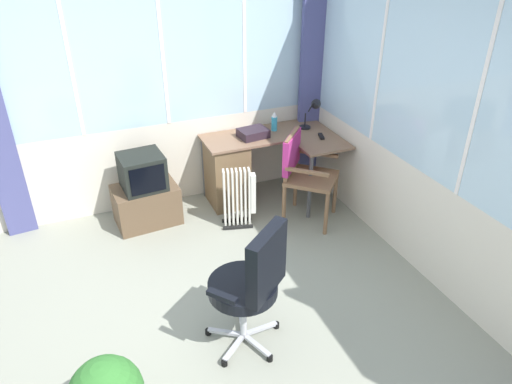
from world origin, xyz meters
TOP-DOWN VIEW (x-y plane):
  - ground at (0.00, 0.00)m, footprint 5.30×5.66m
  - north_window_panel at (0.00, 2.36)m, footprint 4.30×0.07m
  - east_window_panel at (2.18, 0.00)m, footprint 0.07×4.66m
  - curtain_corner at (2.05, 2.23)m, footprint 0.28×0.10m
  - desk at (1.04, 2.03)m, footprint 1.41×0.95m
  - desk_lamp at (1.96, 1.98)m, footprint 0.23×0.20m
  - tv_remote at (1.93, 1.73)m, footprint 0.09×0.16m
  - spray_bottle at (1.54, 2.10)m, footprint 0.06×0.06m
  - paper_tray at (1.26, 2.02)m, footprint 0.33×0.27m
  - wooden_armchair at (1.55, 1.45)m, footprint 0.68×0.68m
  - office_chair at (0.44, -0.00)m, footprint 0.61×0.61m
  - tv_on_stand at (0.04, 1.97)m, footprint 0.67×0.49m
  - space_heater at (0.92, 1.54)m, footprint 0.37×0.24m

SIDE VIEW (x-z plane):
  - ground at x=0.00m, z-range -0.06..0.00m
  - space_heater at x=0.92m, z-range 0.00..0.65m
  - tv_on_stand at x=0.04m, z-range -0.05..0.73m
  - desk at x=1.04m, z-range 0.04..0.79m
  - office_chair at x=0.44m, z-range 0.09..1.13m
  - wooden_armchair at x=1.55m, z-range 0.14..1.09m
  - tv_remote at x=1.93m, z-range 0.75..0.78m
  - paper_tray at x=1.26m, z-range 0.75..0.84m
  - spray_bottle at x=1.54m, z-range 0.75..0.96m
  - desk_lamp at x=1.96m, z-range 0.80..1.14m
  - curtain_corner at x=2.05m, z-range 0.00..2.47m
  - east_window_panel at x=2.18m, z-range 0.00..2.57m
  - north_window_panel at x=0.00m, z-range 0.00..2.57m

